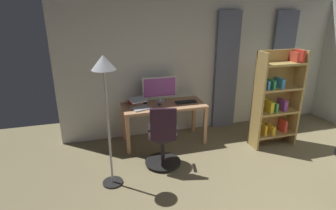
{
  "coord_description": "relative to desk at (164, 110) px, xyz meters",
  "views": [
    {
      "loc": [
        2.17,
        1.57,
        2.31
      ],
      "look_at": [
        1.07,
        -2.18,
        0.93
      ],
      "focal_mm": 29.17,
      "sensor_mm": 36.0,
      "label": 1
    }
  ],
  "objects": [
    {
      "name": "back_room_partition",
      "position": [
        -0.97,
        -0.47,
        0.63
      ],
      "size": [
        5.52,
        0.1,
        2.51
      ],
      "primitive_type": "cube",
      "color": "silver",
      "rests_on": "ground"
    },
    {
      "name": "curtain_left_panel",
      "position": [
        -2.62,
        -0.36,
        0.51
      ],
      "size": [
        0.49,
        0.06,
        2.28
      ],
      "primitive_type": "cube",
      "color": "slate",
      "rests_on": "ground"
    },
    {
      "name": "curtain_right_panel",
      "position": [
        -1.37,
        -0.36,
        0.51
      ],
      "size": [
        0.47,
        0.06,
        2.28
      ],
      "primitive_type": "cube",
      "color": "slate",
      "rests_on": "ground"
    },
    {
      "name": "desk",
      "position": [
        0.0,
        0.0,
        0.0
      ],
      "size": [
        1.45,
        0.63,
        0.72
      ],
      "color": "tan",
      "rests_on": "ground"
    },
    {
      "name": "office_chair",
      "position": [
        0.23,
        0.8,
        -0.17
      ],
      "size": [
        0.56,
        0.56,
        1.0
      ],
      "rotation": [
        0.0,
        0.0,
        2.92
      ],
      "color": "black",
      "rests_on": "ground"
    },
    {
      "name": "computer_monitor",
      "position": [
        0.02,
        -0.2,
        0.34
      ],
      "size": [
        0.63,
        0.18,
        0.45
      ],
      "color": "silver",
      "rests_on": "desk"
    },
    {
      "name": "computer_keyboard",
      "position": [
        -0.41,
        0.02,
        0.11
      ],
      "size": [
        0.37,
        0.13,
        0.02
      ],
      "primitive_type": "cube",
      "color": "black",
      "rests_on": "desk"
    },
    {
      "name": "laptop",
      "position": [
        0.43,
        0.07,
        0.15
      ],
      "size": [
        0.37,
        0.4,
        0.15
      ],
      "rotation": [
        0.0,
        0.0,
        0.28
      ],
      "color": "#B7BCC1",
      "rests_on": "desk"
    },
    {
      "name": "computer_mouse",
      "position": [
        0.08,
        0.03,
        0.11
      ],
      "size": [
        0.06,
        0.1,
        0.04
      ],
      "primitive_type": "ellipsoid",
      "color": "#333338",
      "rests_on": "desk"
    },
    {
      "name": "cell_phone_face_up",
      "position": [
        0.3,
        -0.17,
        0.1
      ],
      "size": [
        0.09,
        0.15,
        0.01
      ],
      "primitive_type": "cube",
      "rotation": [
        0.0,
        0.0,
        -0.17
      ],
      "color": "#232328",
      "rests_on": "desk"
    },
    {
      "name": "mug_tea",
      "position": [
        0.57,
        -0.19,
        0.14
      ],
      "size": [
        0.12,
        0.08,
        0.09
      ],
      "color": "#CC3D33",
      "rests_on": "desk"
    },
    {
      "name": "bookshelf",
      "position": [
        -1.83,
        0.59,
        0.21
      ],
      "size": [
        0.8,
        0.3,
        1.68
      ],
      "color": "#AC8D4C",
      "rests_on": "ground"
    },
    {
      "name": "floor_lamp",
      "position": [
        1.03,
        1.02,
        0.85
      ],
      "size": [
        0.3,
        0.3,
        1.79
      ],
      "color": "black",
      "rests_on": "ground"
    }
  ]
}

